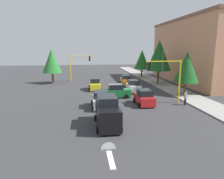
{
  "coord_description": "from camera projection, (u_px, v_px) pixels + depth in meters",
  "views": [
    {
      "loc": [
        29.76,
        -4.51,
        6.92
      ],
      "look_at": [
        1.97,
        -0.66,
        1.2
      ],
      "focal_mm": 31.95,
      "sensor_mm": 36.0,
      "label": 1
    }
  ],
  "objects": [
    {
      "name": "ground_plane",
      "position": [
        114.0,
        94.0,
        30.87
      ],
      "size": [
        120.0,
        120.0,
        0.0
      ],
      "primitive_type": "plane",
      "color": "#353538"
    },
    {
      "name": "sidewalk_kerb",
      "position": [
        166.0,
        86.0,
        37.12
      ],
      "size": [
        80.0,
        4.0,
        0.15
      ],
      "primitive_type": "cube",
      "color": "gray",
      "rests_on": "ground"
    },
    {
      "name": "lane_arrow_near",
      "position": [
        102.0,
        122.0,
        19.29
      ],
      "size": [
        2.4,
        1.1,
        1.1
      ],
      "color": "silver",
      "rests_on": "ground"
    },
    {
      "name": "lane_arrow_mid",
      "position": [
        109.0,
        153.0,
        13.46
      ],
      "size": [
        2.4,
        1.1,
        1.1
      ],
      "color": "silver",
      "rests_on": "ground"
    },
    {
      "name": "apartment_block",
      "position": [
        196.0,
        51.0,
        41.32
      ],
      "size": [
        25.78,
        9.3,
        12.91
      ],
      "color": "tan",
      "rests_on": "ground"
    },
    {
      "name": "traffic_signal_near_left",
      "position": [
        166.0,
        73.0,
        25.02
      ],
      "size": [
        0.36,
        4.59,
        5.57
      ],
      "color": "yellow",
      "rests_on": "ground"
    },
    {
      "name": "traffic_signal_far_right",
      "position": [
        79.0,
        63.0,
        42.9
      ],
      "size": [
        0.36,
        4.59,
        5.59
      ],
      "color": "yellow",
      "rests_on": "ground"
    },
    {
      "name": "street_lamp_curbside",
      "position": [
        164.0,
        64.0,
        34.74
      ],
      "size": [
        2.15,
        0.28,
        7.0
      ],
      "color": "slate",
      "rests_on": "ground"
    },
    {
      "name": "tree_roadside_far",
      "position": [
        142.0,
        59.0,
        48.74
      ],
      "size": [
        3.69,
        3.69,
        6.73
      ],
      "color": "brown",
      "rests_on": "ground"
    },
    {
      "name": "tree_roadside_mid",
      "position": [
        159.0,
        55.0,
        38.83
      ],
      "size": [
        4.75,
        4.75,
        8.7
      ],
      "color": "brown",
      "rests_on": "ground"
    },
    {
      "name": "tree_roadside_near",
      "position": [
        187.0,
        67.0,
        29.48
      ],
      "size": [
        3.6,
        3.6,
        6.55
      ],
      "color": "brown",
      "rests_on": "ground"
    },
    {
      "name": "tree_opposite_side",
      "position": [
        52.0,
        61.0,
        40.13
      ],
      "size": [
        3.82,
        3.82,
        6.97
      ],
      "color": "brown",
      "rests_on": "ground"
    },
    {
      "name": "delivery_van_black",
      "position": [
        107.0,
        112.0,
        18.04
      ],
      "size": [
        4.8,
        2.22,
        2.77
      ],
      "color": "black",
      "rests_on": "ground"
    },
    {
      "name": "car_green",
      "position": [
        117.0,
        91.0,
        28.75
      ],
      "size": [
        1.93,
        3.85,
        1.98
      ],
      "color": "#1E7238",
      "rests_on": "ground"
    },
    {
      "name": "car_yellow",
      "position": [
        95.0,
        85.0,
        34.23
      ],
      "size": [
        3.81,
        2.07,
        1.98
      ],
      "color": "yellow",
      "rests_on": "ground"
    },
    {
      "name": "car_red",
      "position": [
        144.0,
        98.0,
        25.02
      ],
      "size": [
        3.82,
        2.1,
        1.98
      ],
      "color": "red",
      "rests_on": "ground"
    },
    {
      "name": "car_white",
      "position": [
        133.0,
        86.0,
        32.64
      ],
      "size": [
        3.67,
        2.11,
        1.98
      ],
      "color": "white",
      "rests_on": "ground"
    },
    {
      "name": "car_silver",
      "position": [
        100.0,
        100.0,
        23.87
      ],
      "size": [
        3.86,
        2.06,
        1.98
      ],
      "color": "#B2B5BA",
      "rests_on": "ground"
    },
    {
      "name": "car_orange",
      "position": [
        126.0,
        80.0,
        38.89
      ],
      "size": [
        3.94,
        1.92,
        1.98
      ],
      "color": "orange",
      "rests_on": "ground"
    },
    {
      "name": "pedestrian_crossing",
      "position": [
        185.0,
        98.0,
        24.89
      ],
      "size": [
        0.4,
        0.24,
        1.7
      ],
      "color": "#262638",
      "rests_on": "ground"
    }
  ]
}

